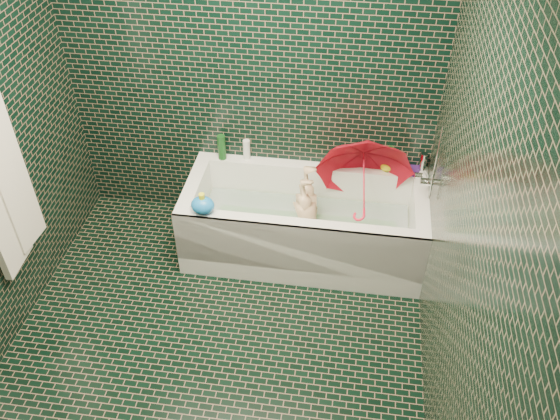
# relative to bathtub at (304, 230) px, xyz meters

# --- Properties ---
(floor) EXTENTS (2.80, 2.80, 0.00)m
(floor) POSITION_rel_bathtub_xyz_m (-0.45, -1.01, -0.21)
(floor) COLOR black
(floor) RESTS_ON ground
(wall_back) EXTENTS (2.80, 0.00, 2.80)m
(wall_back) POSITION_rel_bathtub_xyz_m (-0.45, 0.39, 1.04)
(wall_back) COLOR black
(wall_back) RESTS_ON floor
(wall_right) EXTENTS (0.00, 2.80, 2.80)m
(wall_right) POSITION_rel_bathtub_xyz_m (0.85, -1.01, 1.04)
(wall_right) COLOR black
(wall_right) RESTS_ON floor
(bathtub) EXTENTS (1.70, 0.75, 0.55)m
(bathtub) POSITION_rel_bathtub_xyz_m (0.00, 0.00, 0.00)
(bathtub) COLOR white
(bathtub) RESTS_ON floor
(bath_mat) EXTENTS (1.35, 0.47, 0.01)m
(bath_mat) POSITION_rel_bathtub_xyz_m (0.00, 0.02, -0.06)
(bath_mat) COLOR green
(bath_mat) RESTS_ON bathtub
(water) EXTENTS (1.48, 0.53, 0.00)m
(water) POSITION_rel_bathtub_xyz_m (0.00, 0.02, 0.09)
(water) COLOR silver
(water) RESTS_ON bathtub
(faucet) EXTENTS (0.18, 0.19, 0.55)m
(faucet) POSITION_rel_bathtub_xyz_m (0.81, 0.01, 0.56)
(faucet) COLOR silver
(faucet) RESTS_ON wall_right
(child) EXTENTS (0.85, 0.38, 0.23)m
(child) POSITION_rel_bathtub_xyz_m (0.03, -0.01, 0.10)
(child) COLOR #D8B287
(child) RESTS_ON bathtub
(umbrella) EXTENTS (0.86, 0.85, 0.96)m
(umbrella) POSITION_rel_bathtub_xyz_m (0.40, 0.10, 0.40)
(umbrella) COLOR red
(umbrella) RESTS_ON bathtub
(soap_bottle_a) EXTENTS (0.12, 0.13, 0.28)m
(soap_bottle_a) POSITION_rel_bathtub_xyz_m (0.80, 0.31, 0.34)
(soap_bottle_a) COLOR white
(soap_bottle_a) RESTS_ON bathtub
(soap_bottle_b) EXTENTS (0.12, 0.12, 0.20)m
(soap_bottle_b) POSITION_rel_bathtub_xyz_m (0.73, 0.31, 0.34)
(soap_bottle_b) COLOR #49207B
(soap_bottle_b) RESTS_ON bathtub
(soap_bottle_c) EXTENTS (0.15, 0.15, 0.15)m
(soap_bottle_c) POSITION_rel_bathtub_xyz_m (0.66, 0.34, 0.34)
(soap_bottle_c) COLOR #124016
(soap_bottle_c) RESTS_ON bathtub
(bottle_right_tall) EXTENTS (0.07, 0.07, 0.20)m
(bottle_right_tall) POSITION_rel_bathtub_xyz_m (0.56, 0.36, 0.44)
(bottle_right_tall) COLOR #124016
(bottle_right_tall) RESTS_ON bathtub
(bottle_right_pump) EXTENTS (0.06, 0.06, 0.18)m
(bottle_right_pump) POSITION_rel_bathtub_xyz_m (0.80, 0.34, 0.43)
(bottle_right_pump) COLOR silver
(bottle_right_pump) RESTS_ON bathtub
(bottle_left_tall) EXTENTS (0.08, 0.08, 0.20)m
(bottle_left_tall) POSITION_rel_bathtub_xyz_m (-0.66, 0.33, 0.44)
(bottle_left_tall) COLOR #124016
(bottle_left_tall) RESTS_ON bathtub
(bottle_left_short) EXTENTS (0.07, 0.07, 0.16)m
(bottle_left_short) POSITION_rel_bathtub_xyz_m (-0.48, 0.36, 0.42)
(bottle_left_short) COLOR white
(bottle_left_short) RESTS_ON bathtub
(rubber_duck) EXTENTS (0.11, 0.08, 0.09)m
(rubber_duck) POSITION_rel_bathtub_xyz_m (0.56, 0.35, 0.38)
(rubber_duck) COLOR yellow
(rubber_duck) RESTS_ON bathtub
(bath_toy) EXTENTS (0.20, 0.18, 0.15)m
(bath_toy) POSITION_rel_bathtub_xyz_m (-0.64, -0.30, 0.41)
(bath_toy) COLOR blue
(bath_toy) RESTS_ON bathtub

